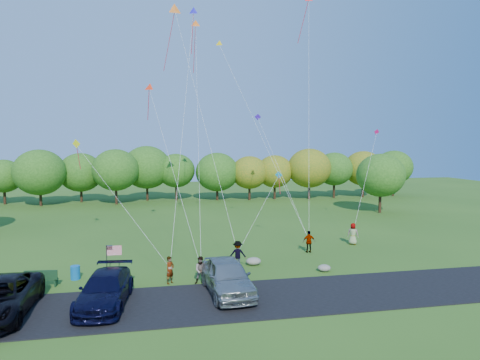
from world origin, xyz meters
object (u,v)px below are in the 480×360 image
object	(u,v)px
flyer_d	(309,242)
flyer_e	(353,234)
flyer_b	(201,270)
flyer_c	(238,254)
minivan_navy	(105,289)
park_bench	(41,278)
flyer_a	(170,270)
trash_barrel	(75,273)
minivan_silver	(227,276)

from	to	relation	value
flyer_d	flyer_e	xyz separation A→B (m)	(4.70, 1.86, 0.05)
flyer_b	flyer_c	bearing A→B (deg)	54.26
minivan_navy	flyer_c	world-z (taller)	flyer_c
flyer_e	flyer_d	bearing A→B (deg)	52.71
minivan_navy	park_bench	size ratio (longest dim) A/B	3.02
flyer_c	flyer_d	bearing A→B (deg)	-143.52
minivan_navy	flyer_a	world-z (taller)	minivan_navy
flyer_a	flyer_c	world-z (taller)	flyer_c
flyer_b	park_bench	world-z (taller)	flyer_b
flyer_a	flyer_c	xyz separation A→B (m)	(4.84, 2.73, 0.07)
flyer_a	trash_barrel	world-z (taller)	flyer_a
flyer_e	flyer_c	bearing A→B (deg)	53.83
flyer_b	minivan_navy	bearing A→B (deg)	-147.03
flyer_b	flyer_e	size ratio (longest dim) A/B	0.93
minivan_navy	flyer_e	size ratio (longest dim) A/B	3.17
minivan_navy	flyer_e	bearing A→B (deg)	34.09
minivan_silver	flyer_a	xyz separation A→B (m)	(-3.21, 2.59, -0.21)
minivan_navy	flyer_a	bearing A→B (deg)	46.99
flyer_b	flyer_d	world-z (taller)	flyer_d
flyer_b	flyer_c	xyz separation A→B (m)	(2.93, 3.18, 0.06)
minivan_silver	trash_barrel	xyz separation A→B (m)	(-9.19, 4.60, -0.63)
minivan_navy	park_bench	world-z (taller)	minivan_navy
minivan_navy	flyer_c	bearing A→B (deg)	40.63
flyer_b	trash_barrel	size ratio (longest dim) A/B	1.97
flyer_d	trash_barrel	xyz separation A→B (m)	(-17.18, -3.49, -0.44)
minivan_navy	flyer_d	bearing A→B (deg)	36.06
flyer_a	flyer_e	distance (m)	17.52
flyer_a	flyer_b	world-z (taller)	flyer_b
flyer_c	flyer_e	distance (m)	11.98
flyer_e	park_bench	size ratio (longest dim) A/B	0.95
flyer_a	flyer_b	distance (m)	1.96
flyer_e	trash_barrel	size ratio (longest dim) A/B	2.12
flyer_c	trash_barrel	xyz separation A→B (m)	(-10.82, -0.72, -0.49)
flyer_d	park_bench	distance (m)	19.50
minivan_navy	flyer_a	xyz separation A→B (m)	(3.55, 3.11, -0.06)
flyer_b	trash_barrel	world-z (taller)	flyer_b
flyer_a	flyer_c	bearing A→B (deg)	-16.72
flyer_c	flyer_e	bearing A→B (deg)	-144.34
flyer_a	flyer_d	distance (m)	12.47
flyer_e	trash_barrel	world-z (taller)	flyer_e
flyer_b	flyer_c	distance (m)	4.32
flyer_d	minivan_silver	bearing A→B (deg)	49.70
flyer_d	trash_barrel	bearing A→B (deg)	15.84
minivan_navy	flyer_d	size ratio (longest dim) A/B	3.36
minivan_navy	flyer_d	xyz separation A→B (m)	(14.75, 8.60, -0.04)
flyer_a	flyer_b	bearing A→B (deg)	-59.33
flyer_a	flyer_d	world-z (taller)	flyer_d
park_bench	trash_barrel	size ratio (longest dim) A/B	2.23
minivan_navy	flyer_b	size ratio (longest dim) A/B	3.42
flyer_b	minivan_silver	bearing A→B (deg)	-51.76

